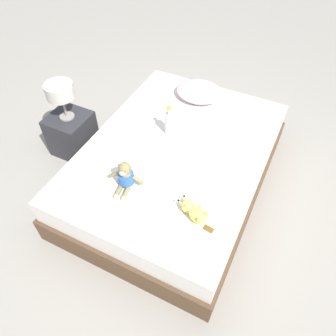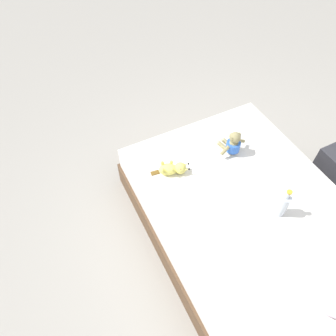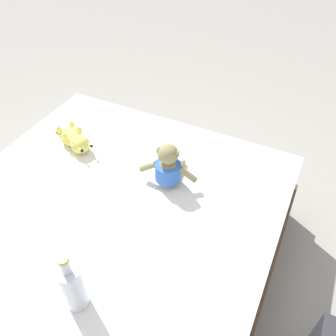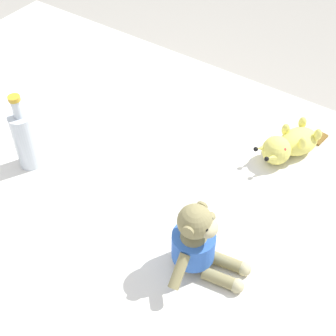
# 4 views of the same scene
# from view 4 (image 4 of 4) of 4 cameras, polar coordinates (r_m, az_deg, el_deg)

# --- Properties ---
(ground_plane) EXTENTS (16.00, 16.00, 0.00)m
(ground_plane) POSITION_cam_4_polar(r_m,az_deg,el_deg) (2.11, -7.37, -8.08)
(ground_plane) COLOR #9E998E
(bed) EXTENTS (1.50, 2.08, 0.48)m
(bed) POSITION_cam_4_polar(r_m,az_deg,el_deg) (1.93, -8.01, -3.87)
(bed) COLOR brown
(bed) RESTS_ON ground_plane
(plush_monkey) EXTENTS (0.29, 0.24, 0.24)m
(plush_monkey) POSITION_cam_4_polar(r_m,az_deg,el_deg) (1.37, 3.41, -8.70)
(plush_monkey) COLOR #8E8456
(plush_monkey) RESTS_ON bed
(plush_yellow_creature) EXTENTS (0.32, 0.19, 0.10)m
(plush_yellow_creature) POSITION_cam_4_polar(r_m,az_deg,el_deg) (1.76, 13.87, 2.66)
(plush_yellow_creature) COLOR #EAE066
(plush_yellow_creature) RESTS_ON bed
(glass_bottle) EXTENTS (0.08, 0.08, 0.29)m
(glass_bottle) POSITION_cam_4_polar(r_m,az_deg,el_deg) (1.70, -16.21, 3.25)
(glass_bottle) COLOR silver
(glass_bottle) RESTS_ON bed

